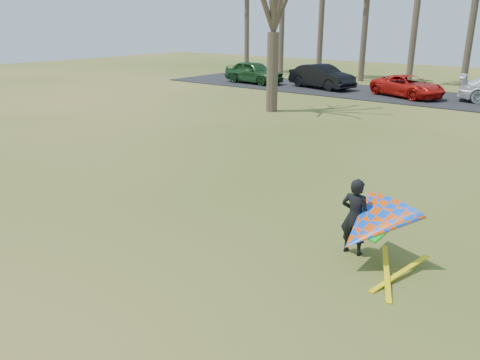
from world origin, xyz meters
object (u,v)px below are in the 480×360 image
Objects in this scene: car_0 at (254,72)px; car_2 at (408,86)px; kite_flyer at (369,225)px; car_1 at (322,76)px.

car_0 is 1.02× the size of car_2.
car_0 is 12.15m from car_2.
car_2 is at bearing 107.60° from kite_flyer.
car_1 is at bearing 120.84° from kite_flyer.
car_1 is 26.40m from kite_flyer.
car_0 is 5.75m from car_1.
car_0 is at bearing 131.17° from kite_flyer.
car_2 is at bearing -78.40° from car_1.
car_1 is at bearing -77.75° from car_0.
kite_flyer reaches higher than car_1.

